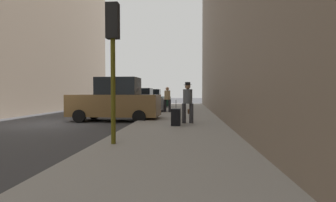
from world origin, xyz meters
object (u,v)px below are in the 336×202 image
Objects in this scene: parked_gray_coupe at (136,101)px; pedestrian_in_tan_coat at (167,98)px; pedestrian_with_beanie at (188,100)px; parked_dark_green_sedan at (148,99)px; traffic_light at (113,42)px; duffel_bag at (190,111)px; fire_hydrant at (163,106)px; rolling_suitcase at (176,117)px; parked_bronze_suv at (116,101)px.

parked_gray_coupe is 2.44m from pedestrian_in_tan_coat.
parked_gray_coupe is 2.37× the size of pedestrian_with_beanie.
traffic_light reaches higher than parked_dark_green_sedan.
traffic_light reaches higher than duffel_bag.
fire_hydrant is 2.06m from pedestrian_in_tan_coat.
parked_gray_coupe reaches higher than fire_hydrant.
fire_hydrant is 13.33m from traffic_light.
fire_hydrant is at bearing 102.98° from pedestrian_with_beanie.
parked_dark_green_sedan is at bearing 106.32° from pedestrian_with_beanie.
parked_dark_green_sedan is at bearing 96.04° from traffic_light.
duffel_bag is at bearing 78.58° from traffic_light.
traffic_light reaches higher than pedestrian_in_tan_coat.
pedestrian_in_tan_coat is 7.37m from rolling_suitcase.
fire_hydrant is at bearing 123.01° from duffel_bag.
parked_bronze_suv is 2.62× the size of pedestrian_with_beanie.
pedestrian_in_tan_coat is at bearing 87.69° from traffic_light.
traffic_light is at bearing -83.96° from parked_dark_green_sedan.
pedestrian_in_tan_coat is 1.64× the size of rolling_suitcase.
parked_dark_green_sedan is at bearing 103.56° from rolling_suitcase.
fire_hydrant is (1.80, -4.38, -0.35)m from parked_dark_green_sedan.
pedestrian_with_beanie reaches higher than pedestrian_in_tan_coat.
duffel_bag is at bearing -39.08° from pedestrian_in_tan_coat.
parked_bronze_suv is at bearing -116.85° from pedestrian_in_tan_coat.
pedestrian_with_beanie reaches higher than duffel_bag.
parked_dark_green_sedan is 2.48× the size of pedestrian_in_tan_coat.
parked_bronze_suv reaches higher than parked_gray_coupe.
duffel_bag is at bearing 88.59° from pedestrian_with_beanie.
parked_bronze_suv is at bearing 140.23° from rolling_suitcase.
rolling_suitcase is (0.97, -7.28, -0.61)m from pedestrian_in_tan_coat.
parked_dark_green_sedan is at bearing 90.00° from parked_bronze_suv.
pedestrian_with_beanie is at bearing -27.25° from parked_bronze_suv.
traffic_light is (0.05, -13.13, 2.26)m from fire_hydrant.
parked_bronze_suv is 1.11× the size of parked_gray_coupe.
parked_gray_coupe reaches higher than rolling_suitcase.
traffic_light is (1.85, -11.99, 1.91)m from parked_gray_coupe.
traffic_light is at bearing -92.31° from pedestrian_in_tan_coat.
parked_gray_coupe reaches higher than duffel_bag.
duffel_bag is (0.59, 6.01, -0.20)m from rolling_suitcase.
pedestrian_with_beanie is 1.13m from rolling_suitcase.
duffel_bag is at bearing -27.66° from parked_gray_coupe.
rolling_suitcase is at bearing -80.92° from fire_hydrant.
traffic_light is 5.36m from pedestrian_with_beanie.
parked_gray_coupe is 12.28m from traffic_light.
rolling_suitcase is at bearing 70.26° from traffic_light.
parked_bronze_suv is 6.61× the size of fire_hydrant.
parked_bronze_suv reaches higher than duffel_bag.
rolling_suitcase is at bearing -120.29° from pedestrian_with_beanie.
parked_dark_green_sedan is (0.00, 10.84, -0.18)m from parked_bronze_suv.
parked_dark_green_sedan is 6.70m from pedestrian_in_tan_coat.
parked_dark_green_sedan is 6.02× the size of fire_hydrant.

